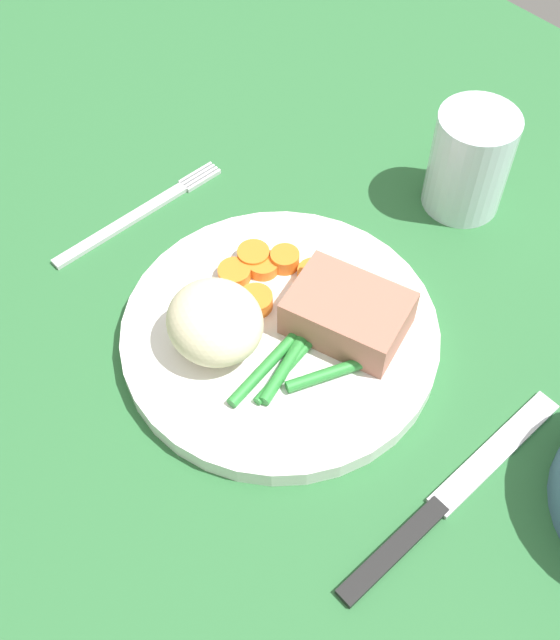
% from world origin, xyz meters
% --- Properties ---
extents(dining_table, '(1.20, 0.90, 0.02)m').
position_xyz_m(dining_table, '(0.00, 0.00, 0.01)').
color(dining_table, '#2D6B38').
rests_on(dining_table, ground).
extents(dinner_plate, '(0.23, 0.23, 0.02)m').
position_xyz_m(dinner_plate, '(0.03, -0.03, 0.03)').
color(dinner_plate, white).
rests_on(dinner_plate, dining_table).
extents(meat_portion, '(0.10, 0.08, 0.03)m').
position_xyz_m(meat_portion, '(0.06, 0.01, 0.05)').
color(meat_portion, '#A86B56').
rests_on(meat_portion, dinner_plate).
extents(mashed_potatoes, '(0.07, 0.07, 0.05)m').
position_xyz_m(mashed_potatoes, '(0.01, -0.07, 0.06)').
color(mashed_potatoes, beige).
rests_on(mashed_potatoes, dinner_plate).
extents(carrot_slices, '(0.07, 0.08, 0.01)m').
position_xyz_m(carrot_slices, '(-0.01, -0.00, 0.04)').
color(carrot_slices, orange).
rests_on(carrot_slices, dinner_plate).
extents(green_beans, '(0.06, 0.09, 0.01)m').
position_xyz_m(green_beans, '(0.06, -0.04, 0.04)').
color(green_beans, '#2D8C38').
rests_on(green_beans, dinner_plate).
extents(fork, '(0.01, 0.17, 0.00)m').
position_xyz_m(fork, '(-0.14, -0.03, 0.02)').
color(fork, silver).
rests_on(fork, dining_table).
extents(knife, '(0.02, 0.20, 0.01)m').
position_xyz_m(knife, '(0.20, -0.03, 0.02)').
color(knife, black).
rests_on(knife, dining_table).
extents(water_glass, '(0.07, 0.07, 0.09)m').
position_xyz_m(water_glass, '(0.03, 0.18, 0.06)').
color(water_glass, silver).
rests_on(water_glass, dining_table).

